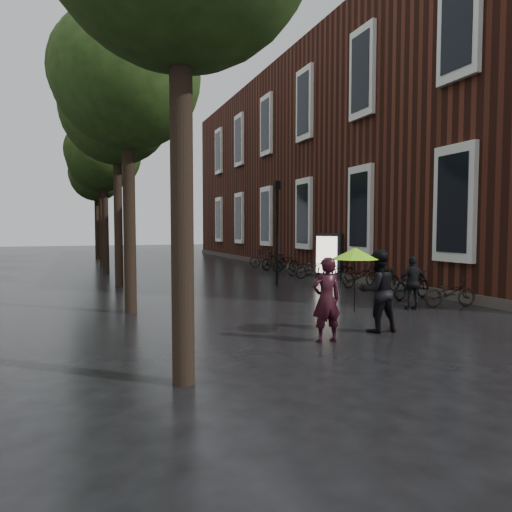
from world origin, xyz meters
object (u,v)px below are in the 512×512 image
lamp_post (277,222)px  pedestrian_walking (413,283)px  person_burgundy (326,300)px  parked_bicycles (327,270)px  ad_lightbox (329,256)px  person_black (378,291)px

lamp_post → pedestrian_walking: bearing=-78.4°
person_burgundy → lamp_post: 9.14m
parked_bicycles → pedestrian_walking: bearing=-101.1°
person_burgundy → pedestrian_walking: 4.63m
pedestrian_walking → ad_lightbox: (1.97, 7.82, 0.28)m
person_black → person_burgundy: bearing=19.9°
person_burgundy → lamp_post: bearing=-105.6°
pedestrian_walking → person_burgundy: bearing=39.9°
person_burgundy → parked_bicycles: bearing=-118.1°
person_burgundy → pedestrian_walking: person_burgundy is taller
parked_bicycles → lamp_post: 3.42m
ad_lightbox → lamp_post: size_ratio=0.50×
ad_lightbox → pedestrian_walking: bearing=-127.2°
parked_bicycles → person_black: bearing=-113.8°
person_black → ad_lightbox: ad_lightbox is taller
pedestrian_walking → parked_bicycles: size_ratio=0.10×
pedestrian_walking → lamp_post: (-1.29, 6.30, 1.74)m
person_black → lamp_post: bearing=-93.3°
pedestrian_walking → ad_lightbox: bearing=-93.6°
person_black → lamp_post: 8.42m
person_black → parked_bicycles: 9.73m
person_burgundy → ad_lightbox: size_ratio=0.82×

